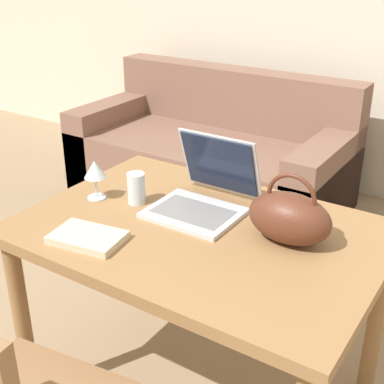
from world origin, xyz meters
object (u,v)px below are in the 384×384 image
(couch, at_px, (212,156))
(handbag, at_px, (290,217))
(laptop, at_px, (206,190))
(wine_glass, at_px, (95,171))
(drinking_glass, at_px, (136,188))

(couch, xyz_separation_m, handbag, (1.18, -1.50, 0.53))
(laptop, distance_m, wine_glass, 0.41)
(couch, relative_size, handbag, 6.70)
(laptop, distance_m, drinking_glass, 0.25)
(laptop, bearing_deg, wine_glass, -156.91)
(laptop, height_order, drinking_glass, laptop)
(couch, height_order, handbag, handbag)
(couch, bearing_deg, drinking_glass, -68.41)
(couch, bearing_deg, laptop, -59.76)
(laptop, relative_size, wine_glass, 2.32)
(couch, relative_size, wine_glass, 12.25)
(laptop, relative_size, drinking_glass, 3.00)
(wine_glass, xyz_separation_m, handbag, (0.71, 0.09, -0.02))
(laptop, height_order, handbag, laptop)
(couch, xyz_separation_m, wine_glass, (0.46, -1.59, 0.55))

